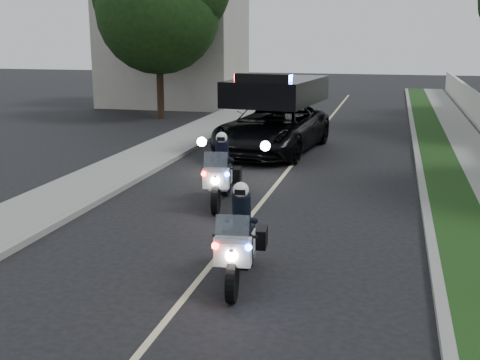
# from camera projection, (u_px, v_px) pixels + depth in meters

# --- Properties ---
(ground) EXTENTS (120.00, 120.00, 0.00)m
(ground) POSITION_uv_depth(u_px,v_px,m) (201.00, 277.00, 10.94)
(ground) COLOR black
(ground) RESTS_ON ground
(curb_right) EXTENTS (0.20, 60.00, 0.15)m
(curb_right) POSITION_uv_depth(u_px,v_px,m) (419.00, 169.00, 19.38)
(curb_right) COLOR gray
(curb_right) RESTS_ON ground
(grass_verge) EXTENTS (1.20, 60.00, 0.16)m
(grass_verge) POSITION_uv_depth(u_px,v_px,m) (442.00, 170.00, 19.21)
(grass_verge) COLOR #193814
(grass_verge) RESTS_ON ground
(curb_left) EXTENTS (0.20, 60.00, 0.15)m
(curb_left) POSITION_uv_depth(u_px,v_px,m) (177.00, 157.00, 21.33)
(curb_left) COLOR gray
(curb_left) RESTS_ON ground
(sidewalk_left) EXTENTS (2.00, 60.00, 0.16)m
(sidewalk_left) POSITION_uv_depth(u_px,v_px,m) (147.00, 155.00, 21.59)
(sidewalk_left) COLOR gray
(sidewalk_left) RESTS_ON ground
(building_far) EXTENTS (8.00, 6.00, 7.00)m
(building_far) POSITION_uv_depth(u_px,v_px,m) (174.00, 47.00, 37.03)
(building_far) COLOR #A8A396
(building_far) RESTS_ON ground
(lane_marking) EXTENTS (0.12, 50.00, 0.01)m
(lane_marking) POSITION_uv_depth(u_px,v_px,m) (292.00, 165.00, 20.37)
(lane_marking) COLOR #BFB78C
(lane_marking) RESTS_ON ground
(police_moto_left) EXTENTS (1.05, 2.26, 1.85)m
(police_moto_left) POSITION_uv_depth(u_px,v_px,m) (221.00, 204.00, 15.70)
(police_moto_left) COLOR silver
(police_moto_left) RESTS_ON ground
(police_moto_right) EXTENTS (0.95, 2.15, 1.77)m
(police_moto_right) POSITION_uv_depth(u_px,v_px,m) (240.00, 280.00, 10.80)
(police_moto_right) COLOR silver
(police_moto_right) RESTS_ON ground
(police_suv) EXTENTS (3.74, 6.80, 3.16)m
(police_suv) POSITION_uv_depth(u_px,v_px,m) (273.00, 152.00, 22.65)
(police_suv) COLOR black
(police_suv) RESTS_ON ground
(bicycle) EXTENTS (0.79, 1.83, 0.93)m
(bicycle) POSITION_uv_depth(u_px,v_px,m) (301.00, 110.00, 35.05)
(bicycle) COLOR black
(bicycle) RESTS_ON ground
(cyclist) EXTENTS (0.72, 0.52, 1.85)m
(cyclist) POSITION_uv_depth(u_px,v_px,m) (301.00, 110.00, 35.05)
(cyclist) COLOR black
(cyclist) RESTS_ON ground
(tree_left_near) EXTENTS (7.09, 7.09, 10.49)m
(tree_left_near) POSITION_uv_depth(u_px,v_px,m) (161.00, 118.00, 31.81)
(tree_left_near) COLOR #183712
(tree_left_near) RESTS_ON ground
(tree_left_far) EXTENTS (6.85, 6.85, 9.37)m
(tree_left_far) POSITION_uv_depth(u_px,v_px,m) (190.00, 104.00, 38.39)
(tree_left_far) COLOR black
(tree_left_far) RESTS_ON ground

